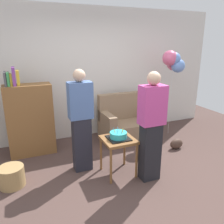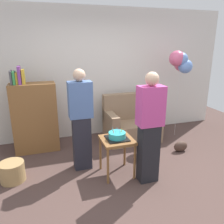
# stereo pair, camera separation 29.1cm
# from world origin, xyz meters

# --- Properties ---
(ground_plane) EXTENTS (8.00, 8.00, 0.00)m
(ground_plane) POSITION_xyz_m (0.00, 0.00, 0.00)
(ground_plane) COLOR #4C3833
(wall_back) EXTENTS (6.00, 0.10, 2.70)m
(wall_back) POSITION_xyz_m (0.00, 2.05, 1.35)
(wall_back) COLOR silver
(wall_back) RESTS_ON ground_plane
(couch) EXTENTS (1.10, 0.70, 0.96)m
(couch) POSITION_xyz_m (0.63, 1.47, 0.34)
(couch) COLOR #8C7054
(couch) RESTS_ON ground_plane
(bookshelf) EXTENTS (0.80, 0.36, 1.61)m
(bookshelf) POSITION_xyz_m (-1.28, 1.54, 0.67)
(bookshelf) COLOR brown
(bookshelf) RESTS_ON ground_plane
(side_table) EXTENTS (0.48, 0.48, 0.60)m
(side_table) POSITION_xyz_m (-0.10, 0.28, 0.51)
(side_table) COLOR brown
(side_table) RESTS_ON ground_plane
(birthday_cake) EXTENTS (0.32, 0.32, 0.17)m
(birthday_cake) POSITION_xyz_m (-0.10, 0.28, 0.65)
(birthday_cake) COLOR black
(birthday_cake) RESTS_ON side_table
(person_blowing_candles) EXTENTS (0.36, 0.22, 1.63)m
(person_blowing_candles) POSITION_xyz_m (-0.58, 0.63, 0.83)
(person_blowing_candles) COLOR #23232D
(person_blowing_candles) RESTS_ON ground_plane
(person_holding_cake) EXTENTS (0.36, 0.22, 1.63)m
(person_holding_cake) POSITION_xyz_m (0.28, -0.02, 0.83)
(person_holding_cake) COLOR black
(person_holding_cake) RESTS_ON ground_plane
(wicker_basket) EXTENTS (0.36, 0.36, 0.30)m
(wicker_basket) POSITION_xyz_m (-1.65, 0.57, 0.15)
(wicker_basket) COLOR #A88451
(wicker_basket) RESTS_ON ground_plane
(handbag) EXTENTS (0.28, 0.14, 0.20)m
(handbag) POSITION_xyz_m (1.31, 0.63, 0.10)
(handbag) COLOR #473328
(handbag) RESTS_ON ground_plane
(balloon_bunch) EXTENTS (0.50, 0.46, 1.84)m
(balloon_bunch) POSITION_xyz_m (1.65, 1.35, 1.61)
(balloon_bunch) COLOR silver
(balloon_bunch) RESTS_ON ground_plane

